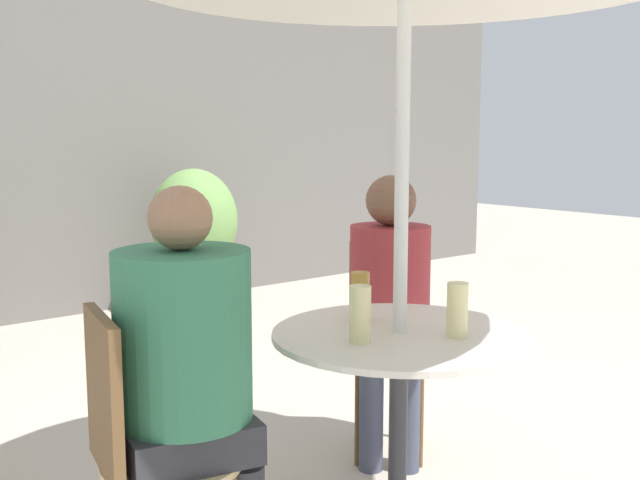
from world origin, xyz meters
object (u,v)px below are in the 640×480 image
Objects in this scene: cafe_table_near at (399,376)px; beer_glass_1 at (457,310)px; bistro_chair_0 at (388,325)px; potted_plant_1 at (194,229)px; bistro_chair_1 at (139,439)px; beer_glass_0 at (360,314)px; seated_person_1 at (190,366)px; beer_glass_2 at (360,297)px; seated_person_0 at (390,292)px.

cafe_table_near is 4.79× the size of beer_glass_1.
bistro_chair_0 is 5.26× the size of beer_glass_1.
beer_glass_1 is 0.15× the size of potted_plant_1.
beer_glass_0 reaches higher than bistro_chair_1.
seated_person_1 is 3.64m from potted_plant_1.
bistro_chair_0 is 1.01m from beer_glass_0.
cafe_table_near is 4.67× the size of beer_glass_0.
beer_glass_2 is at bearing -110.07° from potted_plant_1.
seated_person_0 is 0.83m from beer_glass_0.
bistro_chair_0 is 5.12× the size of beer_glass_0.
bistro_chair_0 is 1.00× the size of bistro_chair_1.
bistro_chair_0 is at bearing 38.11° from beer_glass_2.
seated_person_1 is 7.20× the size of beer_glass_1.
seated_person_1 is 0.53m from beer_glass_0.
beer_glass_2 is at bearing 91.85° from cafe_table_near.
potted_plant_1 reaches higher than bistro_chair_0.
bistro_chair_0 is (0.56, 0.62, -0.05)m from cafe_table_near.
beer_glass_0 reaches higher than bistro_chair_0.
beer_glass_0 is at bearing -111.64° from potted_plant_1.
seated_person_1 is at bearing -119.76° from potted_plant_1.
beer_glass_0 is 0.16× the size of potted_plant_1.
beer_glass_1 is at bearing -57.89° from cafe_table_near.
beer_glass_1 reaches higher than bistro_chair_0.
beer_glass_1 reaches higher than beer_glass_2.
seated_person_0 reaches higher than bistro_chair_0.
seated_person_0 is (1.28, 0.34, 0.18)m from bistro_chair_1.
beer_glass_2 is 0.15× the size of potted_plant_1.
bistro_chair_0 is 0.94m from beer_glass_1.
cafe_table_near is 0.84m from bistro_chair_0.
beer_glass_1 is at bearing -97.70° from bistro_chair_1.
seated_person_0 is 1.08× the size of potted_plant_1.
seated_person_0 is 2.87m from potted_plant_1.
beer_glass_0 reaches higher than cafe_table_near.
cafe_table_near is at bearing 3.88° from beer_glass_0.
potted_plant_1 is (0.68, 2.79, -0.06)m from seated_person_0.
seated_person_0 is at bearing -63.15° from bistro_chair_1.
potted_plant_1 is (1.04, 3.46, -0.17)m from beer_glass_1.
beer_glass_2 is (-0.10, 0.33, -0.00)m from beer_glass_1.
beer_glass_2 is (-0.01, 0.18, 0.23)m from cafe_table_near.
beer_glass_1 reaches higher than bistro_chair_1.
seated_person_0 is at bearing -90.00° from bistro_chair_0.
cafe_table_near is 0.67× the size of seated_person_1.
beer_glass_2 is (0.17, 0.19, -0.00)m from beer_glass_0.
potted_plant_1 is at bearing -17.89° from seated_person_1.
seated_person_0 is 7.13× the size of beer_glass_2.
bistro_chair_1 is 0.81× the size of potted_plant_1.
bistro_chair_1 is at bearing 160.44° from beer_glass_1.
seated_person_0 reaches higher than beer_glass_0.
bistro_chair_0 is 5.33× the size of beer_glass_2.
bistro_chair_1 is 0.73× the size of seated_person_1.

